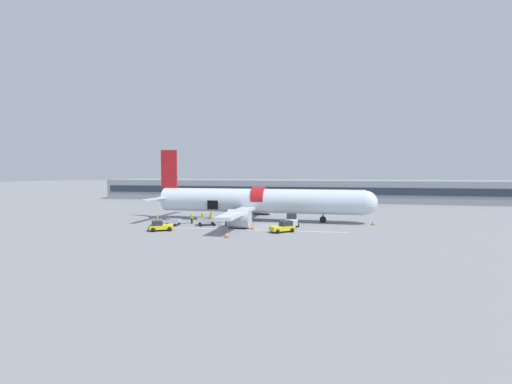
{
  "coord_description": "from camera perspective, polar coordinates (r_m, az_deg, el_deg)",
  "views": [
    {
      "loc": [
        8.72,
        -47.25,
        7.49
      ],
      "look_at": [
        -2.35,
        2.1,
        4.62
      ],
      "focal_mm": 24.0,
      "sensor_mm": 36.0,
      "label": 1
    }
  ],
  "objects": [
    {
      "name": "ground_crew_loader_a",
      "position": [
        51.61,
        -7.43,
        -4.18
      ],
      "size": [
        0.55,
        0.46,
        1.59
      ],
      "color": "black",
      "rests_on": "ground_plane"
    },
    {
      "name": "ground_crew_supervisor",
      "position": [
        52.24,
        -8.91,
        -4.1
      ],
      "size": [
        0.51,
        0.51,
        1.6
      ],
      "color": "#1E2338",
      "rests_on": "ground_plane"
    },
    {
      "name": "baggage_tug_rear",
      "position": [
        46.04,
        -15.71,
        -5.49
      ],
      "size": [
        3.45,
        2.95,
        1.32
      ],
      "color": "yellow",
      "rests_on": "ground_plane"
    },
    {
      "name": "ground_crew_driver",
      "position": [
        51.29,
        -10.65,
        -4.24
      ],
      "size": [
        0.52,
        0.52,
        1.62
      ],
      "color": "black",
      "rests_on": "ground_plane"
    },
    {
      "name": "ground_crew_loader_b",
      "position": [
        49.08,
        -2.85,
        -4.49
      ],
      "size": [
        0.54,
        0.54,
        1.68
      ],
      "color": "#1E2338",
      "rests_on": "ground_plane"
    },
    {
      "name": "safety_cone_nose",
      "position": [
        51.96,
        18.9,
        -4.91
      ],
      "size": [
        0.52,
        0.52,
        0.58
      ],
      "color": "black",
      "rests_on": "ground_plane"
    },
    {
      "name": "ground_crew_helper",
      "position": [
        48.39,
        -4.98,
        -4.52
      ],
      "size": [
        0.61,
        0.55,
        1.81
      ],
      "color": "#1E2338",
      "rests_on": "ground_plane"
    },
    {
      "name": "baggage_tug_lead",
      "position": [
        48.35,
        5.96,
        -4.78
      ],
      "size": [
        2.33,
        2.84,
        1.76
      ],
      "color": "white",
      "rests_on": "ground_plane"
    },
    {
      "name": "baggage_cart_loading",
      "position": [
        49.25,
        -8.02,
        -4.89
      ],
      "size": [
        3.55,
        2.82,
        1.06
      ],
      "color": "#999BA0",
      "rests_on": "ground_plane"
    },
    {
      "name": "safety_cone_engine_left",
      "position": [
        40.06,
        -4.96,
        -7.12
      ],
      "size": [
        0.55,
        0.55,
        0.62
      ],
      "color": "black",
      "rests_on": "ground_plane"
    },
    {
      "name": "baggage_cart_queued",
      "position": [
        50.11,
        -13.97,
        -4.9
      ],
      "size": [
        3.48,
        2.27,
        1.05
      ],
      "color": "#B7BABF",
      "rests_on": "ground_plane"
    },
    {
      "name": "safety_cone_tail",
      "position": [
        57.52,
        -16.09,
        -4.03
      ],
      "size": [
        0.54,
        0.54,
        0.7
      ],
      "color": "black",
      "rests_on": "ground_plane"
    },
    {
      "name": "airplane",
      "position": [
        53.26,
        0.03,
        -1.57
      ],
      "size": [
        35.52,
        28.96,
        11.19
      ],
      "color": "silver",
      "rests_on": "ground_plane"
    },
    {
      "name": "terminal_strip",
      "position": [
        93.06,
        7.25,
        0.3
      ],
      "size": [
        108.29,
        13.55,
        5.48
      ],
      "color": "gray",
      "rests_on": "ground_plane"
    },
    {
      "name": "ground_plane",
      "position": [
        48.63,
        2.17,
        -5.61
      ],
      "size": [
        500.0,
        500.0,
        0.0
      ],
      "primitive_type": "plane",
      "color": "gray"
    },
    {
      "name": "baggage_tug_mid",
      "position": [
        43.39,
        4.57,
        -5.87
      ],
      "size": [
        3.29,
        3.03,
        1.42
      ],
      "color": "yellow",
      "rests_on": "ground_plane"
    },
    {
      "name": "apron_marking_line",
      "position": [
        45.06,
        -1.21,
        -6.31
      ],
      "size": [
        25.56,
        1.59,
        0.01
      ],
      "color": "silver",
      "rests_on": "ground_plane"
    },
    {
      "name": "safety_cone_wingtip",
      "position": [
        45.44,
        -0.62,
        -5.86
      ],
      "size": [
        0.52,
        0.52,
        0.63
      ],
      "color": "black",
      "rests_on": "ground_plane"
    }
  ]
}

